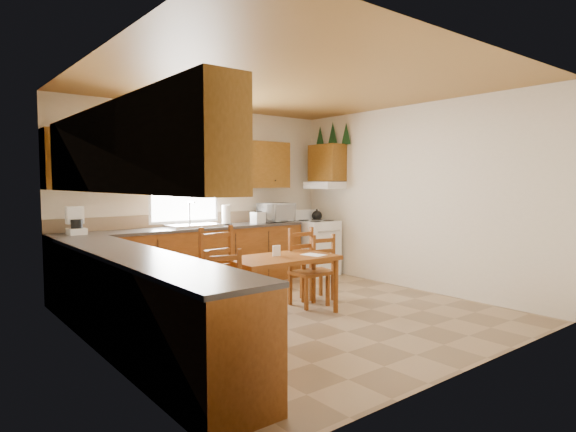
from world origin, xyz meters
TOP-DOWN VIEW (x-y plane):
  - floor at (0.00, 0.00)m, footprint 4.50×4.50m
  - ceiling at (0.00, 0.00)m, footprint 4.50×4.50m
  - wall_left at (-2.25, 0.00)m, footprint 4.50×4.50m
  - wall_right at (2.25, 0.00)m, footprint 4.50×4.50m
  - wall_back at (0.00, 2.25)m, footprint 4.50×4.50m
  - wall_front at (0.00, -2.25)m, footprint 4.50×4.50m
  - lower_cab_back at (-0.38, 1.95)m, footprint 3.75×0.60m
  - lower_cab_left at (-1.95, -0.15)m, footprint 0.60×3.60m
  - counter_back at (-0.38, 1.95)m, footprint 3.75×0.63m
  - counter_left at (-1.95, -0.15)m, footprint 0.63×3.60m
  - backsplash at (-0.38, 2.24)m, footprint 3.75×0.01m
  - upper_cab_back_left at (-1.55, 2.08)m, footprint 1.41×0.33m
  - upper_cab_back_right at (0.86, 2.08)m, footprint 1.25×0.33m
  - upper_cab_left at (-2.08, -0.15)m, footprint 0.33×3.60m
  - upper_cab_stove at (2.08, 1.65)m, footprint 0.33×0.62m
  - range_hood at (2.03, 1.65)m, footprint 0.44×0.62m
  - window_frame at (-0.30, 2.22)m, footprint 1.13×0.02m
  - window_pane at (-0.30, 2.21)m, footprint 1.05×0.01m
  - window_valance at (-0.30, 2.19)m, footprint 1.19×0.01m
  - sink_basin at (-0.30, 1.95)m, footprint 0.75×0.45m
  - pine_decal_a at (2.21, 1.33)m, footprint 0.22×0.22m
  - pine_decal_b at (2.21, 1.65)m, footprint 0.22×0.22m
  - pine_decal_c at (2.21, 1.97)m, footprint 0.22×0.22m
  - stove at (1.88, 1.70)m, footprint 0.62×0.64m
  - coffeemaker at (-1.92, 1.93)m, footprint 0.22×0.25m
  - paper_towel at (0.25, 1.94)m, footprint 0.13×0.13m
  - toaster at (0.79, 1.86)m, footprint 0.25×0.19m
  - microwave at (1.21, 1.95)m, footprint 0.54×0.41m
  - dining_table at (-0.14, 0.06)m, footprint 1.32×0.78m
  - chair_near_left at (-1.15, -0.23)m, footprint 0.47×0.45m
  - chair_near_right at (0.71, 0.37)m, footprint 0.42×0.40m
  - chair_far_left at (-0.95, -0.07)m, footprint 0.51×0.49m
  - chair_far_right at (0.40, 0.19)m, footprint 0.42×0.40m
  - table_paper at (0.25, -0.08)m, footprint 0.25×0.30m
  - table_card at (-0.16, 0.13)m, footprint 0.10×0.04m

SIDE VIEW (x-z plane):
  - floor at x=0.00m, z-range 0.00..0.00m
  - dining_table at x=-0.14m, z-range 0.00..0.70m
  - chair_near_right at x=0.71m, z-range 0.00..0.88m
  - lower_cab_back at x=-0.38m, z-range 0.00..0.88m
  - lower_cab_left at x=-1.95m, z-range 0.00..0.88m
  - stove at x=1.88m, z-range 0.00..0.90m
  - chair_near_left at x=-1.15m, z-range 0.00..0.91m
  - chair_far_right at x=0.40m, z-range 0.00..0.97m
  - chair_far_left at x=-0.95m, z-range 0.00..1.09m
  - table_paper at x=0.25m, z-range 0.70..0.70m
  - table_card at x=-0.16m, z-range 0.70..0.82m
  - counter_back at x=-0.38m, z-range 0.88..0.92m
  - counter_left at x=-1.95m, z-range 0.88..0.92m
  - sink_basin at x=-0.30m, z-range 0.92..0.96m
  - backsplash at x=-0.38m, z-range 0.92..1.10m
  - toaster at x=0.79m, z-range 0.92..1.10m
  - paper_towel at x=0.25m, z-range 0.92..1.22m
  - microwave at x=1.21m, z-range 0.92..1.23m
  - coffeemaker at x=-1.92m, z-range 0.92..1.24m
  - wall_left at x=-2.25m, z-range 1.35..1.35m
  - wall_right at x=2.25m, z-range 1.35..1.35m
  - wall_back at x=0.00m, z-range 1.35..1.35m
  - wall_front at x=0.00m, z-range 1.35..1.35m
  - range_hood at x=2.03m, z-range 1.46..1.58m
  - window_frame at x=-0.30m, z-range 0.96..2.14m
  - window_pane at x=-0.30m, z-range 1.00..2.10m
  - upper_cab_back_left at x=-1.55m, z-range 1.48..2.23m
  - upper_cab_back_right at x=0.86m, z-range 1.48..2.23m
  - upper_cab_left at x=-2.08m, z-range 1.48..2.23m
  - upper_cab_stove at x=2.08m, z-range 1.59..2.21m
  - window_valance at x=-0.30m, z-range 1.93..2.17m
  - pine_decal_a at x=2.21m, z-range 2.20..2.56m
  - pine_decal_c at x=2.21m, z-range 2.20..2.56m
  - pine_decal_b at x=2.21m, z-range 2.24..2.60m
  - ceiling at x=0.00m, z-range 2.70..2.70m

